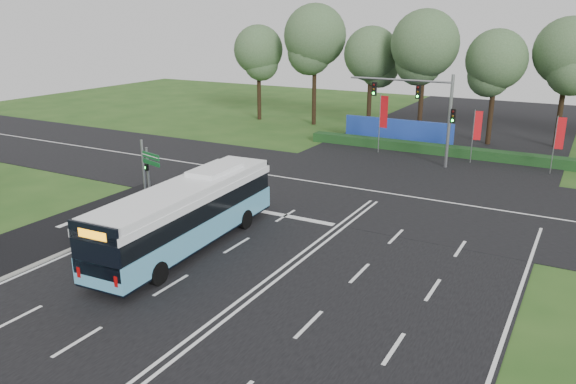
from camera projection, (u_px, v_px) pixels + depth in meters
name	position (u px, v px, depth m)	size (l,w,h in m)	color
ground	(295.00, 259.00, 26.59)	(120.00, 120.00, 0.00)	#254C19
road_main	(295.00, 259.00, 26.59)	(20.00, 120.00, 0.04)	black
road_cross	(382.00, 193.00, 36.60)	(120.00, 14.00, 0.05)	black
bike_path	(62.00, 232.00, 29.87)	(5.00, 18.00, 0.06)	black
kerb_strip	(94.00, 240.00, 28.75)	(0.25, 18.00, 0.12)	gray
city_bus	(187.00, 214.00, 27.38)	(3.26, 12.48, 3.55)	#55A1C4
pedestrian_signal	(148.00, 175.00, 33.35)	(0.32, 0.43, 3.65)	gray
street_sign	(147.00, 170.00, 31.48)	(1.68, 0.54, 4.44)	gray
banner_flag_left	(383.00, 115.00, 46.30)	(0.73, 0.16, 4.94)	gray
banner_flag_mid	(477.00, 129.00, 43.21)	(0.60, 0.25, 4.21)	gray
banner_flag_right	(559.00, 137.00, 40.08)	(0.63, 0.14, 4.29)	gray
traffic_light_gantry	(427.00, 105.00, 42.21)	(8.41, 0.28, 7.00)	gray
hedge	(434.00, 149.00, 46.91)	(22.00, 1.20, 0.80)	#143918
blue_hoarding	(398.00, 131.00, 50.64)	(10.00, 0.30, 2.20)	#1E3EA7
eucalyptus_row	(518.00, 47.00, 47.68)	(54.00, 9.48, 12.95)	black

